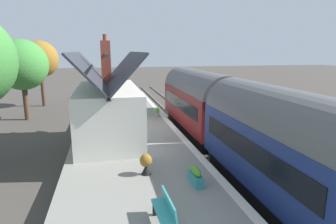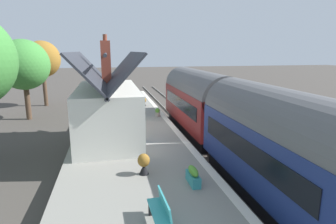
{
  "view_description": "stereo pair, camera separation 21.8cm",
  "coord_description": "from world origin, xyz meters",
  "px_view_note": "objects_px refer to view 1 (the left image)",
  "views": [
    {
      "loc": [
        -17.62,
        5.34,
        5.63
      ],
      "look_at": [
        -0.62,
        1.5,
        1.81
      ],
      "focal_mm": 30.09,
      "sensor_mm": 36.0,
      "label": 1
    },
    {
      "loc": [
        -17.66,
        5.12,
        5.63
      ],
      "look_at": [
        -0.62,
        1.5,
        1.81
      ],
      "focal_mm": 30.09,
      "sensor_mm": 36.0,
      "label": 2
    }
  ],
  "objects_px": {
    "bench_near_building": "(129,108)",
    "train": "(226,116)",
    "planter_bench_left": "(157,112)",
    "planter_edge_far": "(196,176)",
    "station_building": "(108,109)",
    "planter_bench_right": "(143,102)",
    "planter_by_door": "(108,112)",
    "bench_by_lamp": "(165,210)",
    "tree_far_right": "(40,59)",
    "tree_distant": "(22,65)",
    "bench_platform_end": "(121,98)",
    "planter_edge_near": "(146,163)"
  },
  "relations": [
    {
      "from": "bench_by_lamp",
      "to": "planter_bench_right",
      "type": "height_order",
      "value": "bench_by_lamp"
    },
    {
      "from": "train",
      "to": "planter_edge_far",
      "type": "bearing_deg",
      "value": 144.78
    },
    {
      "from": "planter_by_door",
      "to": "planter_bench_left",
      "type": "xyz_separation_m",
      "value": [
        -0.52,
        -3.56,
        -0.05
      ]
    },
    {
      "from": "train",
      "to": "planter_by_door",
      "type": "bearing_deg",
      "value": 40.73
    },
    {
      "from": "bench_near_building",
      "to": "train",
      "type": "bearing_deg",
      "value": -150.04
    },
    {
      "from": "bench_by_lamp",
      "to": "planter_by_door",
      "type": "xyz_separation_m",
      "value": [
        13.75,
        1.34,
        -0.11
      ]
    },
    {
      "from": "bench_platform_end",
      "to": "tree_distant",
      "type": "height_order",
      "value": "tree_distant"
    },
    {
      "from": "planter_edge_near",
      "to": "train",
      "type": "bearing_deg",
      "value": -56.17
    },
    {
      "from": "train",
      "to": "bench_platform_end",
      "type": "distance_m",
      "value": 13.66
    },
    {
      "from": "bench_platform_end",
      "to": "planter_bench_left",
      "type": "distance_m",
      "value": 6.6
    },
    {
      "from": "tree_far_right",
      "to": "bench_platform_end",
      "type": "bearing_deg",
      "value": -119.83
    },
    {
      "from": "train",
      "to": "bench_near_building",
      "type": "relative_size",
      "value": 13.2
    },
    {
      "from": "train",
      "to": "planter_bench_right",
      "type": "bearing_deg",
      "value": 15.64
    },
    {
      "from": "planter_edge_far",
      "to": "tree_far_right",
      "type": "relative_size",
      "value": 0.15
    },
    {
      "from": "tree_far_right",
      "to": "planter_edge_near",
      "type": "bearing_deg",
      "value": -159.44
    },
    {
      "from": "train",
      "to": "planter_bench_right",
      "type": "relative_size",
      "value": 24.64
    },
    {
      "from": "station_building",
      "to": "planter_edge_near",
      "type": "relative_size",
      "value": 9.34
    },
    {
      "from": "station_building",
      "to": "bench_near_building",
      "type": "bearing_deg",
      "value": -15.66
    },
    {
      "from": "train",
      "to": "bench_near_building",
      "type": "bearing_deg",
      "value": 29.96
    },
    {
      "from": "train",
      "to": "planter_by_door",
      "type": "xyz_separation_m",
      "value": [
        7.08,
        6.09,
        -1.04
      ]
    },
    {
      "from": "tree_distant",
      "to": "planter_edge_near",
      "type": "bearing_deg",
      "value": -151.43
    },
    {
      "from": "tree_distant",
      "to": "station_building",
      "type": "bearing_deg",
      "value": -143.88
    },
    {
      "from": "bench_near_building",
      "to": "tree_distant",
      "type": "distance_m",
      "value": 9.31
    },
    {
      "from": "planter_edge_far",
      "to": "planter_bench_left",
      "type": "height_order",
      "value": "planter_edge_far"
    },
    {
      "from": "bench_platform_end",
      "to": "planter_edge_far",
      "type": "xyz_separation_m",
      "value": [
        -17.18,
        -1.65,
        -0.17
      ]
    },
    {
      "from": "train",
      "to": "planter_bench_right",
      "type": "distance_m",
      "value": 11.28
    },
    {
      "from": "tree_distant",
      "to": "tree_far_right",
      "type": "height_order",
      "value": "tree_far_right"
    },
    {
      "from": "station_building",
      "to": "planter_edge_far",
      "type": "bearing_deg",
      "value": -155.81
    },
    {
      "from": "bench_near_building",
      "to": "planter_edge_near",
      "type": "height_order",
      "value": "bench_near_building"
    },
    {
      "from": "bench_by_lamp",
      "to": "planter_edge_near",
      "type": "xyz_separation_m",
      "value": [
        3.46,
        0.03,
        -0.02
      ]
    },
    {
      "from": "station_building",
      "to": "tree_distant",
      "type": "relative_size",
      "value": 1.22
    },
    {
      "from": "tree_far_right",
      "to": "planter_bench_left",
      "type": "bearing_deg",
      "value": -136.98
    },
    {
      "from": "planter_by_door",
      "to": "tree_distant",
      "type": "xyz_separation_m",
      "value": [
        4.08,
        6.52,
        3.31
      ]
    },
    {
      "from": "planter_edge_near",
      "to": "bench_by_lamp",
      "type": "bearing_deg",
      "value": -179.45
    },
    {
      "from": "bench_platform_end",
      "to": "station_building",
      "type": "bearing_deg",
      "value": 172.79
    },
    {
      "from": "bench_near_building",
      "to": "planter_bench_right",
      "type": "relative_size",
      "value": 1.87
    },
    {
      "from": "planter_bench_right",
      "to": "planter_by_door",
      "type": "xyz_separation_m",
      "value": [
        -3.74,
        3.07,
        -0.01
      ]
    },
    {
      "from": "station_building",
      "to": "planter_bench_right",
      "type": "distance_m",
      "value": 9.2
    },
    {
      "from": "planter_by_door",
      "to": "planter_bench_right",
      "type": "bearing_deg",
      "value": -39.38
    },
    {
      "from": "bench_near_building",
      "to": "planter_bench_left",
      "type": "height_order",
      "value": "bench_near_building"
    },
    {
      "from": "train",
      "to": "planter_edge_near",
      "type": "distance_m",
      "value": 5.85
    },
    {
      "from": "station_building",
      "to": "bench_by_lamp",
      "type": "height_order",
      "value": "station_building"
    },
    {
      "from": "train",
      "to": "tree_far_right",
      "type": "distance_m",
      "value": 21.34
    },
    {
      "from": "bench_platform_end",
      "to": "train",
      "type": "bearing_deg",
      "value": -159.52
    },
    {
      "from": "planter_edge_near",
      "to": "planter_bench_left",
      "type": "height_order",
      "value": "planter_edge_near"
    },
    {
      "from": "station_building",
      "to": "tree_far_right",
      "type": "bearing_deg",
      "value": 22.98
    },
    {
      "from": "train",
      "to": "bench_by_lamp",
      "type": "height_order",
      "value": "train"
    },
    {
      "from": "planter_edge_far",
      "to": "station_building",
      "type": "bearing_deg",
      "value": 24.19
    },
    {
      "from": "planter_bench_right",
      "to": "tree_distant",
      "type": "relative_size",
      "value": 0.12
    },
    {
      "from": "bench_platform_end",
      "to": "planter_bench_right",
      "type": "height_order",
      "value": "bench_platform_end"
    }
  ]
}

